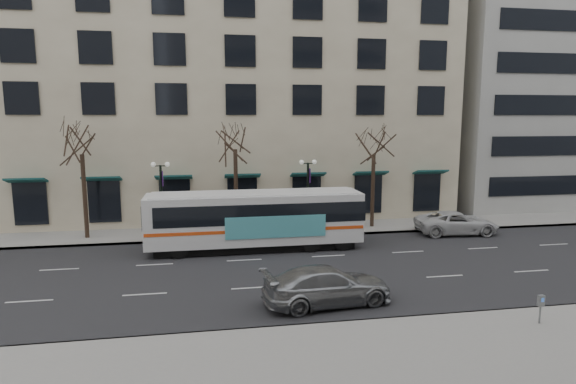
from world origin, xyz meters
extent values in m
plane|color=black|center=(0.00, 0.00, 0.00)|extent=(160.00, 160.00, 0.00)
cube|color=gray|center=(5.00, 9.00, 0.07)|extent=(80.00, 4.00, 0.15)
cube|color=#B6A98B|center=(-2.00, 21.00, 12.00)|extent=(40.00, 20.00, 24.00)
cube|color=#999993|center=(32.00, 21.00, 17.50)|extent=(25.00, 20.00, 35.00)
cylinder|color=black|center=(-10.00, 8.80, 2.87)|extent=(0.28, 0.28, 5.74)
cylinder|color=black|center=(0.00, 8.80, 2.97)|extent=(0.28, 0.28, 5.95)
cylinder|color=black|center=(10.00, 8.80, 2.73)|extent=(0.28, 0.28, 5.46)
cylinder|color=black|center=(-5.00, 8.20, 2.50)|extent=(0.16, 0.16, 5.00)
cylinder|color=black|center=(-5.00, 8.20, 0.15)|extent=(0.36, 0.36, 0.30)
cube|color=black|center=(-5.00, 8.20, 4.95)|extent=(0.90, 0.06, 0.06)
sphere|color=silver|center=(-5.45, 8.20, 5.05)|extent=(0.32, 0.32, 0.32)
sphere|color=silver|center=(-4.55, 8.20, 5.05)|extent=(0.32, 0.32, 0.32)
cube|color=#431A64|center=(-4.88, 8.20, 4.10)|extent=(0.04, 0.45, 1.00)
cylinder|color=black|center=(5.00, 8.20, 2.50)|extent=(0.16, 0.16, 5.00)
cylinder|color=black|center=(5.00, 8.20, 0.15)|extent=(0.36, 0.36, 0.30)
cube|color=black|center=(5.00, 8.20, 4.95)|extent=(0.90, 0.06, 0.06)
sphere|color=silver|center=(4.55, 8.20, 5.05)|extent=(0.32, 0.32, 0.32)
sphere|color=silver|center=(5.45, 8.20, 5.05)|extent=(0.32, 0.32, 0.32)
cube|color=#431A64|center=(5.12, 8.20, 4.10)|extent=(0.04, 0.45, 1.00)
cube|color=white|center=(0.88, 4.57, 2.00)|extent=(13.18, 2.90, 3.02)
cube|color=black|center=(0.88, 4.57, 0.30)|extent=(12.12, 2.55, 0.49)
cube|color=black|center=(1.21, 4.57, 2.47)|extent=(12.65, 2.94, 1.21)
cube|color=#EA4D16|center=(0.88, 4.57, 1.48)|extent=(13.05, 2.93, 0.20)
cube|color=#4CAEB9|center=(1.98, 3.12, 1.70)|extent=(6.03, 0.09, 1.32)
cube|color=white|center=(0.88, 4.57, 3.54)|extent=(12.52, 2.61, 0.09)
cylinder|color=black|center=(-3.72, 3.29, 0.55)|extent=(1.10, 0.31, 1.10)
cylinder|color=black|center=(-3.73, 5.82, 0.55)|extent=(1.10, 0.31, 1.10)
cylinder|color=black|center=(4.18, 3.32, 0.55)|extent=(1.10, 0.31, 1.10)
cylinder|color=black|center=(4.17, 5.84, 0.55)|extent=(1.10, 0.31, 1.10)
cylinder|color=black|center=(6.15, 3.33, 0.55)|extent=(1.10, 0.31, 1.10)
cylinder|color=black|center=(6.14, 5.85, 0.55)|extent=(1.10, 0.31, 1.10)
imported|color=#9B9EA2|center=(3.08, -4.83, 0.83)|extent=(6.00, 3.04, 1.67)
imported|color=silver|center=(15.28, 6.11, 0.79)|extent=(5.88, 3.07, 1.58)
cylinder|color=gray|center=(10.70, -8.57, 0.55)|extent=(0.07, 0.07, 0.79)
cube|color=gray|center=(10.70, -8.57, 1.08)|extent=(0.26, 0.18, 0.44)
cube|color=blue|center=(10.69, -8.65, 1.14)|extent=(0.12, 0.03, 0.16)
camera|label=1|loc=(-2.08, -24.46, 8.17)|focal=30.00mm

